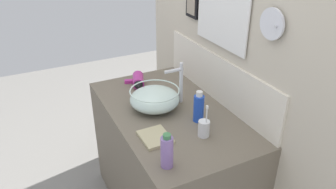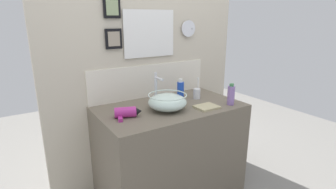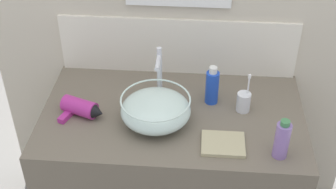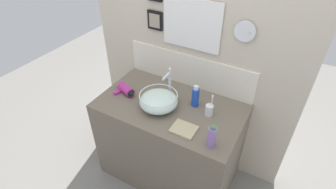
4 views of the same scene
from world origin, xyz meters
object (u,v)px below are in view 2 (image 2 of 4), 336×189
at_px(hair_drier, 127,112).
at_px(toothbrush_cup, 197,93).
at_px(lotion_bottle, 181,90).
at_px(hand_towel, 207,107).
at_px(glass_bowl_sink, 167,102).
at_px(faucet, 157,86).
at_px(soap_dispenser, 231,95).

bearing_deg(hair_drier, toothbrush_cup, 7.33).
height_order(lotion_bottle, hand_towel, lotion_bottle).
bearing_deg(lotion_bottle, hair_drier, -165.87).
xyz_separation_m(glass_bowl_sink, hand_towel, (0.29, -0.13, -0.06)).
xyz_separation_m(faucet, lotion_bottle, (0.24, -0.00, -0.07)).
xyz_separation_m(faucet, soap_dispenser, (0.51, -0.33, -0.07)).
xyz_separation_m(soap_dispenser, hand_towel, (-0.22, 0.04, -0.07)).
distance_m(glass_bowl_sink, lotion_bottle, 0.29).
height_order(glass_bowl_sink, hair_drier, glass_bowl_sink).
bearing_deg(lotion_bottle, glass_bowl_sink, -145.54).
bearing_deg(lotion_bottle, hand_towel, -80.31).
xyz_separation_m(faucet, hair_drier, (-0.33, -0.14, -0.11)).
distance_m(toothbrush_cup, soap_dispenser, 0.31).
relative_size(hair_drier, lotion_bottle, 1.11).
distance_m(faucet, hair_drier, 0.37).
xyz_separation_m(glass_bowl_sink, soap_dispenser, (0.51, -0.17, 0.02)).
xyz_separation_m(hair_drier, hand_towel, (0.61, -0.15, -0.03)).
bearing_deg(glass_bowl_sink, toothbrush_cup, 16.42).
distance_m(faucet, lotion_bottle, 0.25).
bearing_deg(hand_towel, toothbrush_cup, 69.25).
bearing_deg(hand_towel, glass_bowl_sink, 155.85).
bearing_deg(faucet, lotion_bottle, -0.71).
xyz_separation_m(faucet, toothbrush_cup, (0.38, -0.05, -0.10)).
height_order(faucet, hand_towel, faucet).
bearing_deg(toothbrush_cup, hand_towel, -110.75).
distance_m(faucet, toothbrush_cup, 0.40).
bearing_deg(hand_towel, hair_drier, 166.32).
height_order(hair_drier, toothbrush_cup, toothbrush_cup).
bearing_deg(soap_dispenser, faucet, 146.65).
distance_m(hair_drier, toothbrush_cup, 0.71).
distance_m(toothbrush_cup, hand_towel, 0.26).
distance_m(glass_bowl_sink, hand_towel, 0.32).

